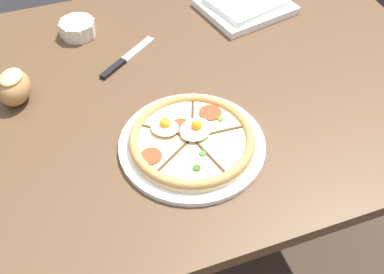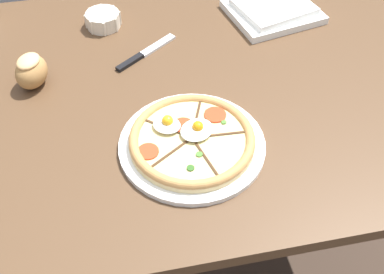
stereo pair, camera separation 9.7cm
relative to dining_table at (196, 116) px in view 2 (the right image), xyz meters
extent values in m
plane|color=#3D2D23|center=(0.00, 0.00, -0.66)|extent=(12.00, 12.00, 0.00)
cube|color=#513823|center=(0.00, 0.00, 0.09)|extent=(1.28, 0.91, 0.03)
cube|color=#513823|center=(0.59, 0.40, -0.29)|extent=(0.06, 0.06, 0.74)
cylinder|color=white|center=(-0.05, -0.19, 0.11)|extent=(0.30, 0.30, 0.01)
cylinder|color=#E5C684|center=(-0.05, -0.19, 0.12)|extent=(0.26, 0.26, 0.01)
cylinder|color=#E0CC84|center=(-0.05, -0.19, 0.13)|extent=(0.23, 0.23, 0.00)
torus|color=tan|center=(-0.05, -0.19, 0.13)|extent=(0.26, 0.26, 0.02)
cube|color=#472D19|center=(-0.03, -0.25, 0.13)|extent=(0.03, 0.11, 0.00)
cube|color=#472D19|center=(0.01, -0.19, 0.13)|extent=(0.11, 0.01, 0.00)
cube|color=#472D19|center=(-0.03, -0.14, 0.13)|extent=(0.04, 0.11, 0.00)
cube|color=#472D19|center=(-0.09, -0.16, 0.13)|extent=(0.09, 0.07, 0.00)
cube|color=#472D19|center=(-0.10, -0.22, 0.13)|extent=(0.10, 0.07, 0.00)
cylinder|color=red|center=(0.01, -0.14, 0.13)|extent=(0.05, 0.05, 0.00)
cylinder|color=red|center=(-0.06, -0.15, 0.13)|extent=(0.04, 0.04, 0.00)
cylinder|color=red|center=(-0.14, -0.21, 0.13)|extent=(0.04, 0.04, 0.00)
ellipsoid|color=white|center=(-0.09, -0.15, 0.14)|extent=(0.08, 0.07, 0.01)
sphere|color=#F4AD1E|center=(-0.09, -0.15, 0.15)|extent=(0.02, 0.02, 0.02)
ellipsoid|color=white|center=(-0.04, -0.18, 0.14)|extent=(0.09, 0.09, 0.01)
sphere|color=orange|center=(-0.03, -0.18, 0.15)|extent=(0.02, 0.02, 0.02)
cylinder|color=#477A2D|center=(0.03, -0.16, 0.13)|extent=(0.01, 0.01, 0.00)
cylinder|color=#2D5B1E|center=(-0.07, -0.27, 0.13)|extent=(0.01, 0.01, 0.00)
cylinder|color=#2D5B1E|center=(-0.05, -0.19, 0.13)|extent=(0.01, 0.01, 0.00)
cylinder|color=#477A2D|center=(0.00, -0.12, 0.13)|extent=(0.01, 0.01, 0.00)
cylinder|color=#477A2D|center=(-0.04, -0.24, 0.13)|extent=(0.01, 0.01, 0.00)
cylinder|color=#2D5B1E|center=(-0.06, -0.17, 0.13)|extent=(0.02, 0.02, 0.00)
cylinder|color=silver|center=(-0.19, 0.28, 0.12)|extent=(0.09, 0.09, 0.04)
cylinder|color=#AD1423|center=(-0.19, 0.28, 0.13)|extent=(0.07, 0.07, 0.02)
cylinder|color=silver|center=(-0.15, 0.28, 0.12)|extent=(0.01, 0.01, 0.04)
cylinder|color=silver|center=(-0.16, 0.31, 0.12)|extent=(0.01, 0.01, 0.04)
cylinder|color=silver|center=(-0.19, 0.32, 0.12)|extent=(0.01, 0.01, 0.04)
cylinder|color=silver|center=(-0.22, 0.31, 0.12)|extent=(0.01, 0.01, 0.04)
cylinder|color=silver|center=(-0.24, 0.28, 0.12)|extent=(0.01, 0.01, 0.04)
cylinder|color=silver|center=(-0.22, 0.25, 0.12)|extent=(0.01, 0.01, 0.04)
cylinder|color=silver|center=(-0.19, 0.24, 0.12)|extent=(0.01, 0.01, 0.04)
cylinder|color=silver|center=(-0.16, 0.25, 0.12)|extent=(0.01, 0.01, 0.04)
cube|color=white|center=(0.27, 0.24, 0.11)|extent=(0.27, 0.24, 0.02)
cube|color=white|center=(0.27, 0.24, 0.13)|extent=(0.23, 0.21, 0.02)
ellipsoid|color=#B27F47|center=(-0.37, 0.07, 0.14)|extent=(0.10, 0.11, 0.07)
ellipsoid|color=#EAB775|center=(-0.37, 0.07, 0.17)|extent=(0.07, 0.08, 0.02)
cube|color=silver|center=(-0.07, 0.16, 0.11)|extent=(0.10, 0.08, 0.01)
cube|color=black|center=(-0.14, 0.11, 0.11)|extent=(0.07, 0.06, 0.01)
camera|label=1|loc=(-0.27, -0.81, 0.84)|focal=45.00mm
camera|label=2|loc=(-0.18, -0.84, 0.84)|focal=45.00mm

